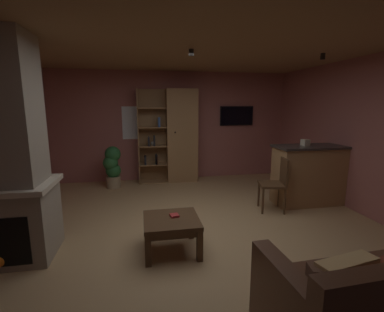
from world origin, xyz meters
TOP-DOWN VIEW (x-y plane):
  - floor at (0.00, 0.00)m, footprint 5.68×6.12m
  - wall_back at (0.00, 3.09)m, footprint 5.80×0.06m
  - wall_right at (2.87, 0.00)m, footprint 0.06×6.12m
  - ceiling at (0.00, 0.00)m, footprint 5.68×6.12m
  - window_pane_back at (-0.87, 3.06)m, footprint 0.60×0.01m
  - stone_fireplace at (-2.29, -0.17)m, footprint 1.04×0.80m
  - bookshelf_cabinet at (0.11, 2.82)m, footprint 1.37×0.41m
  - kitchen_bar_counter at (2.39, 0.84)m, footprint 1.55×0.60m
  - tissue_box at (2.15, 0.87)m, footprint 0.14×0.14m
  - leather_couch at (0.98, -1.98)m, footprint 1.66×0.93m
  - coffee_table at (-0.40, -0.39)m, footprint 0.67×0.65m
  - table_book_0 at (-0.36, -0.33)m, footprint 0.12×0.12m
  - dining_chair at (1.52, 0.62)m, footprint 0.50×0.50m
  - potted_floor_plant at (-1.38, 2.49)m, footprint 0.38×0.37m
  - wall_mounted_tv at (1.62, 3.03)m, footprint 0.84×0.06m
  - track_light_spot_0 at (-2.06, 0.31)m, footprint 0.07×0.07m
  - track_light_spot_1 at (-0.02, 0.36)m, footprint 0.07×0.07m
  - track_light_spot_2 at (1.96, 0.31)m, footprint 0.07×0.07m

SIDE VIEW (x-z plane):
  - floor at x=0.00m, z-range -0.02..0.00m
  - leather_couch at x=0.98m, z-range -0.11..0.73m
  - coffee_table at x=-0.40m, z-range 0.13..0.56m
  - table_book_0 at x=-0.36m, z-range 0.43..0.45m
  - potted_floor_plant at x=-1.38m, z-range 0.03..0.95m
  - dining_chair at x=1.52m, z-range 0.07..0.99m
  - kitchen_bar_counter at x=2.39m, z-range 0.00..1.08m
  - bookshelf_cabinet at x=0.11m, z-range -0.01..2.15m
  - tissue_box at x=2.15m, z-range 1.08..1.19m
  - stone_fireplace at x=-2.29m, z-range -0.13..2.45m
  - wall_back at x=0.00m, z-range 0.00..2.58m
  - wall_right at x=2.87m, z-range 0.00..2.58m
  - window_pane_back at x=-0.87m, z-range 1.00..1.77m
  - wall_mounted_tv at x=1.62m, z-range 1.29..1.77m
  - track_light_spot_0 at x=-2.06m, z-range 2.46..2.55m
  - track_light_spot_1 at x=-0.02m, z-range 2.46..2.55m
  - track_light_spot_2 at x=1.96m, z-range 2.46..2.55m
  - ceiling at x=0.00m, z-range 2.58..2.60m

